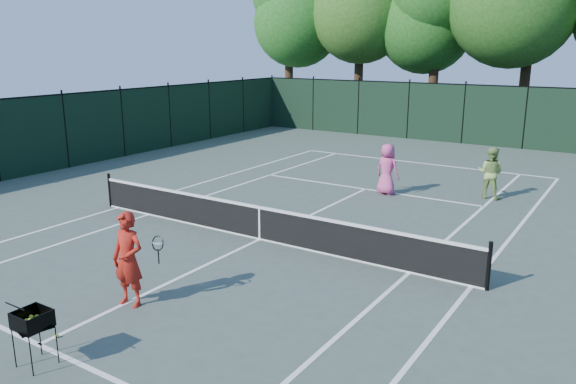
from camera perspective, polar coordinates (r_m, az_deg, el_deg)
The scene contains 17 objects.
ground at distance 14.76m, azimuth -2.88°, elevation -4.83°, with size 90.00×90.00×0.00m, color #404E46.
sideline_doubles_left at distance 18.38m, azimuth -16.90°, elevation -1.53°, with size 0.10×23.77×0.01m, color white.
sideline_doubles_right at distance 12.57m, azimuth 18.13°, elevation -9.11°, with size 0.10×23.77×0.01m, color white.
sideline_singles_left at distance 17.38m, azimuth -13.96°, elevation -2.24°, with size 0.10×23.77×0.01m, color white.
sideline_singles_right at distance 12.93m, azimuth 12.22°, elevation -8.01°, with size 0.10×23.77×0.01m, color white.
baseline_far at distance 25.03m, azimuth 13.26°, elevation 2.89°, with size 10.97×0.10×0.01m, color white.
service_line_near at distance 10.71m, azimuth -24.00°, elevation -13.99°, with size 8.23×0.10×0.01m, color white.
service_line_far at distance 20.07m, azimuth 7.86°, elevation 0.30°, with size 8.23×0.10×0.01m, color white.
center_service_line at distance 14.76m, azimuth -2.88°, elevation -4.82°, with size 0.10×12.80×0.01m, color white.
tennis_net at distance 14.61m, azimuth -2.91°, elevation -3.07°, with size 11.69×0.09×1.06m.
fence_far at distance 30.57m, azimuth 17.40°, elevation 7.51°, with size 24.00×0.05×3.00m, color black.
coach at distance 11.26m, azimuth -15.92°, elevation -6.60°, with size 0.92×0.73×1.87m.
player_pink at distance 19.33m, azimuth 10.05°, elevation 2.30°, with size 0.94×0.71×1.74m.
player_green at distance 19.69m, azimuth 19.87°, elevation 1.85°, with size 0.88×0.70×1.72m.
ball_hopper at distance 9.77m, azimuth -24.54°, elevation -11.73°, with size 0.59×0.59×0.93m.
loose_ball_near_cart at distance 10.81m, azimuth -22.43°, elevation -13.36°, with size 0.07×0.07×0.07m, color #C2D12A.
loose_ball_midcourt at distance 15.09m, azimuth -15.81°, elevation -4.80°, with size 0.07×0.07×0.07m, color #CAD62B.
Camera 1 is at (8.19, -11.26, 4.89)m, focal length 35.00 mm.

